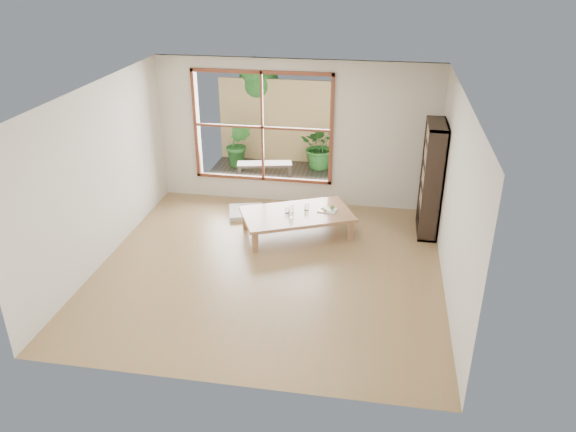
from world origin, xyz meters
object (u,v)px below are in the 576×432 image
bookshelf (431,179)px  food_tray (328,210)px  low_table (297,215)px  garden_bench (265,166)px

bookshelf → food_tray: (-1.61, -0.30, -0.52)m
low_table → garden_bench: bearing=89.9°
low_table → food_tray: food_tray is taller
low_table → bookshelf: (2.10, 0.47, 0.59)m
bookshelf → food_tray: size_ratio=5.87×
low_table → bookshelf: bookshelf is taller
bookshelf → low_table: bearing=-167.5°
bookshelf → garden_bench: size_ratio=1.63×
bookshelf → food_tray: 1.72m
low_table → garden_bench: size_ratio=1.76×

